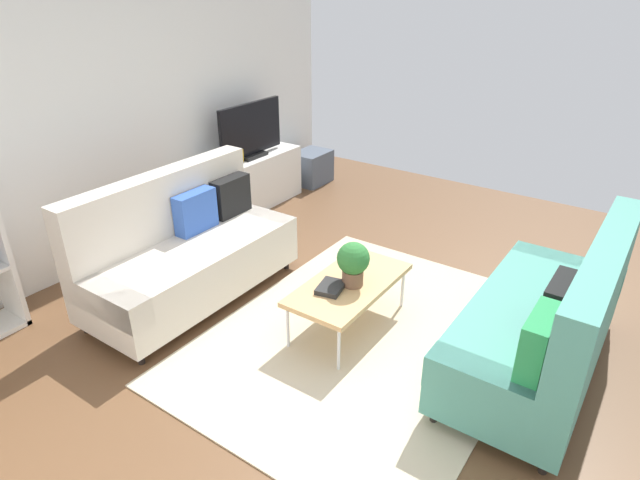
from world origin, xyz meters
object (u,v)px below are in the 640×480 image
Objects in this scene: coffee_table at (349,285)px; storage_trunk at (312,167)px; vase_0 at (213,161)px; tv at (251,131)px; bottle_0 at (241,155)px; couch_beige at (187,250)px; potted_plant at (353,262)px; tv_console at (253,182)px; vase_1 at (224,156)px; table_book_0 at (331,287)px; couch_green at (547,322)px.

storage_trunk reaches higher than coffee_table.
coffee_table is at bearing -110.96° from vase_0.
tv reaches higher than vase_0.
bottle_0 is (-1.31, 0.06, 0.50)m from storage_trunk.
potted_plant is (0.37, -1.46, 0.17)m from couch_beige.
potted_plant is at bearing -122.48° from tv_console.
vase_0 is 1.17× the size of bottle_0.
tv is 1.92× the size of storage_trunk.
vase_0 is at bearing 180.00° from vase_1.
tv is 2.80m from potted_plant.
storage_trunk is 2.17× the size of table_book_0.
coffee_table is 7.29× the size of bottle_0.
vase_0 is at bearing 174.90° from storage_trunk.
tv reaches higher than storage_trunk.
coffee_table is at bearing -122.89° from tv.
vase_0 reaches higher than tv_console.
bottle_0 is at bearing 56.83° from table_book_0.
bottle_0 is at bearing 75.18° from couch_green.
couch_green reaches higher than vase_0.
table_book_0 is at bearing 107.38° from couch_green.
couch_beige reaches higher than coffee_table.
couch_green is at bearing -77.90° from potted_plant.
potted_plant is 2.66m from bottle_0.
tv reaches higher than couch_beige.
tv_console is at bearing -7.19° from vase_1.
tv is at bearing -10.01° from vase_1.
potted_plant is (-0.30, 1.38, 0.17)m from couch_green.
storage_trunk is 3.45× the size of bottle_0.
couch_green is 3.89m from vase_1.
table_book_0 is 1.22× the size of vase_1.
bottle_0 is (1.29, 2.32, 0.09)m from potted_plant.
vase_1 is (1.09, 2.37, 0.35)m from coffee_table.
potted_plant is 2.03× the size of vase_0.
tv is 0.46m from vase_1.
tv_console is at bearing 90.00° from tv.
tv_console is 3.91× the size of potted_plant.
couch_green is 1.43m from potted_plant.
coffee_table is at bearing -139.36° from storage_trunk.
couch_green is at bearing -102.04° from vase_1.
coffee_table is at bearing 101.47° from couch_green.
coffee_table is (-0.28, 1.42, -0.05)m from couch_green.
tv_console is at bearing 72.38° from couch_green.
table_book_0 is (-0.16, 0.10, -0.18)m from potted_plant.
tv_console is 7.11× the size of vase_1.
couch_green reaches higher than coffee_table.
tv is at bearing 53.45° from table_book_0.
couch_beige is at bearing 103.40° from couch_green.
tv is (-0.00, -0.02, 0.63)m from tv_console.
couch_beige is 9.65× the size of vase_1.
vase_0 is (-1.68, 0.15, 0.51)m from storage_trunk.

